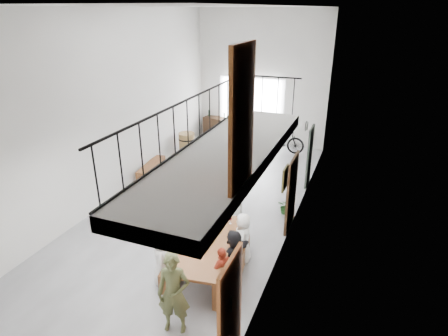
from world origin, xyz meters
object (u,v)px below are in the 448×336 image
at_px(serving_counter, 224,130).
at_px(host_standing, 174,293).
at_px(side_bench, 152,170).
at_px(bicycle_near, 253,134).
at_px(oak_barrel, 187,144).
at_px(bench_inner, 181,257).
at_px(tasting_table, 208,246).

xyz_separation_m(serving_counter, host_standing, (3.03, -10.23, 0.31)).
bearing_deg(side_bench, bicycle_near, 62.57).
bearing_deg(bicycle_near, host_standing, -164.16).
bearing_deg(oak_barrel, bench_inner, -64.51).
bearing_deg(bench_inner, side_bench, 120.48).
height_order(oak_barrel, serving_counter, serving_counter).
distance_m(side_bench, host_standing, 7.03).
relative_size(side_bench, host_standing, 1.04).
distance_m(bench_inner, oak_barrel, 7.01).
relative_size(tasting_table, bicycle_near, 1.40).
bearing_deg(oak_barrel, host_standing, -64.82).
xyz_separation_m(oak_barrel, serving_counter, (0.73, 2.23, 0.03)).
distance_m(side_bench, bicycle_near, 5.01).
bearing_deg(host_standing, tasting_table, 77.32).
xyz_separation_m(oak_barrel, host_standing, (3.76, -7.99, 0.35)).
bearing_deg(oak_barrel, bicycle_near, 46.88).
bearing_deg(serving_counter, bench_inner, -65.49).
relative_size(serving_counter, host_standing, 1.17).
bearing_deg(bench_inner, tasting_table, -6.94).
distance_m(side_bench, serving_counter, 4.61).
xyz_separation_m(bench_inner, host_standing, (0.74, -1.67, 0.59)).
height_order(bench_inner, host_standing, host_standing).
xyz_separation_m(side_bench, bicycle_near, (2.31, 4.44, 0.25)).
bearing_deg(bench_inner, serving_counter, 96.53).
bearing_deg(serving_counter, side_bench, -92.88).
relative_size(tasting_table, bench_inner, 1.30).
bearing_deg(tasting_table, bench_inner, 173.59).
distance_m(host_standing, bicycle_near, 10.33).
bearing_deg(bicycle_near, side_bench, 158.85).
xyz_separation_m(bench_inner, bicycle_near, (-0.97, 8.50, 0.26)).
bearing_deg(bicycle_near, bench_inner, -167.22).
relative_size(tasting_table, host_standing, 1.58).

